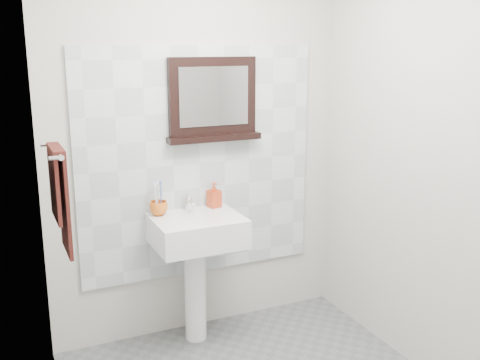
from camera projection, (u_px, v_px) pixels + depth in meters
name	position (u px, v px, depth m)	size (l,w,h in m)	color
back_wall	(198.00, 148.00, 3.65)	(2.00, 0.01, 2.50)	beige
front_wall	(451.00, 266.00, 1.71)	(2.00, 0.01, 2.50)	beige
left_wall	(62.00, 211.00, 2.28)	(0.01, 2.20, 2.50)	beige
right_wall	(439.00, 167.00, 3.08)	(0.01, 2.20, 2.50)	beige
splashback	(199.00, 163.00, 3.66)	(1.60, 0.02, 1.50)	silver
pedestal_sink	(197.00, 244.00, 3.54)	(0.55, 0.44, 0.96)	white
toothbrush_cup	(159.00, 208.00, 3.52)	(0.11, 0.11, 0.09)	orange
toothbrushes	(158.00, 196.00, 3.50)	(0.05, 0.04, 0.21)	white
soap_dispenser	(214.00, 195.00, 3.68)	(0.07, 0.08, 0.17)	red
framed_mirror	(213.00, 101.00, 3.58)	(0.63, 0.11, 0.53)	black
towel_bar	(55.00, 151.00, 2.75)	(0.07, 0.40, 0.03)	silver
hand_towel	(60.00, 192.00, 2.80)	(0.06, 0.30, 0.55)	black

